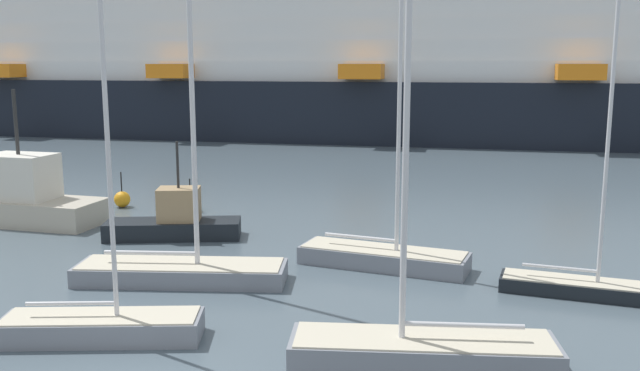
% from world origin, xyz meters
% --- Properties ---
extents(sailboat_1, '(5.00, 2.76, 8.18)m').
position_xyz_m(sailboat_1, '(-2.48, 3.21, 0.41)').
color(sailboat_1, gray).
rests_on(sailboat_1, ground_plane).
extents(sailboat_3, '(4.74, 1.48, 8.72)m').
position_xyz_m(sailboat_3, '(9.06, 9.94, 0.40)').
color(sailboat_3, black).
rests_on(sailboat_3, ground_plane).
extents(sailboat_4, '(5.70, 2.16, 8.84)m').
position_xyz_m(sailboat_4, '(2.93, 11.11, 0.43)').
color(sailboat_4, gray).
rests_on(sailboat_4, ground_plane).
extents(sailboat_5, '(6.66, 3.18, 10.20)m').
position_xyz_m(sailboat_5, '(-2.74, 7.82, 0.47)').
color(sailboat_5, gray).
rests_on(sailboat_5, ground_plane).
extents(sailboat_6, '(5.98, 2.69, 9.63)m').
position_xyz_m(sailboat_6, '(5.26, 3.63, 0.51)').
color(sailboat_6, gray).
rests_on(sailboat_6, ground_plane).
extents(fishing_boat_0, '(7.73, 2.60, 5.62)m').
position_xyz_m(fishing_boat_0, '(-13.23, 13.14, 1.02)').
color(fishing_boat_0, '#BCB29E').
rests_on(fishing_boat_0, ground_plane).
extents(fishing_boat_1, '(5.36, 3.18, 3.75)m').
position_xyz_m(fishing_boat_1, '(-5.54, 12.65, 0.64)').
color(fishing_boat_1, black).
rests_on(fishing_boat_1, ground_plane).
extents(channel_buoy_0, '(0.75, 0.75, 1.68)m').
position_xyz_m(channel_buoy_0, '(-10.70, 17.12, 0.38)').
color(channel_buoy_0, orange).
rests_on(channel_buoy_0, ground_plane).
extents(channel_buoy_1, '(0.54, 0.54, 1.25)m').
position_xyz_m(channel_buoy_1, '(-15.13, 16.63, 0.28)').
color(channel_buoy_1, green).
rests_on(channel_buoy_1, ground_plane).
extents(channel_buoy_2, '(0.79, 0.79, 1.51)m').
position_xyz_m(channel_buoy_2, '(-7.22, 17.22, 0.40)').
color(channel_buoy_2, green).
rests_on(channel_buoy_2, ground_plane).
extents(cruise_ship, '(95.29, 19.18, 18.46)m').
position_xyz_m(cruise_ship, '(-14.14, 50.21, 5.94)').
color(cruise_ship, black).
rests_on(cruise_ship, ground_plane).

